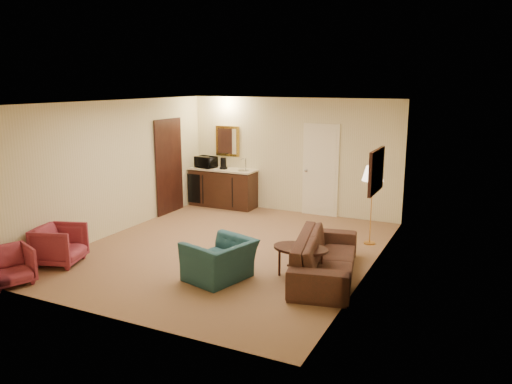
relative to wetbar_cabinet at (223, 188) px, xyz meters
The scene contains 12 objects.
ground 3.21m from the wetbar_cabinet, 58.76° to the right, with size 6.00×6.00×0.00m, color olive.
room_walls 2.79m from the wetbar_cabinet, 51.47° to the right, with size 5.02×6.01×2.61m.
wetbar_cabinet is the anchor object (origin of this frame).
sofa 4.82m from the wetbar_cabinet, 41.68° to the right, with size 2.19×0.64×0.86m, color black.
teal_armchair 4.57m from the wetbar_cabinet, 61.27° to the right, with size 0.94×0.61×0.82m, color #1E444D.
rose_chair_near 4.60m from the wetbar_cabinet, 96.25° to the right, with size 0.70×0.65×0.72m, color #99323E.
rose_chair_far 5.54m from the wetbar_cabinet, 95.18° to the right, with size 0.61×0.57×0.62m, color #99323E.
coffee_table 4.74m from the wetbar_cabinet, 46.26° to the right, with size 0.85×0.58×0.49m, color black.
floor_lamp 4.08m from the wetbar_cabinet, 18.92° to the right, with size 0.39×0.39×1.47m, color #BF883F.
waste_bin 0.72m from the wetbar_cabinet, ahead, with size 0.24×0.24×0.30m, color black.
microwave 0.77m from the wetbar_cabinet, behind, with size 0.49×0.27×0.33m, color black.
coffee_maker 0.60m from the wetbar_cabinet, 41.60° to the right, with size 0.14×0.14×0.27m, color black.
Camera 1 is at (4.13, -7.47, 2.93)m, focal length 35.00 mm.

